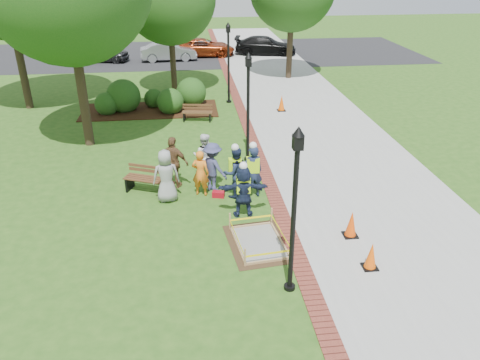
{
  "coord_description": "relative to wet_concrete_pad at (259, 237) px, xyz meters",
  "views": [
    {
      "loc": [
        -1.03,
        -12.03,
        7.54
      ],
      "look_at": [
        0.5,
        1.2,
        1.0
      ],
      "focal_mm": 35.0,
      "sensor_mm": 36.0,
      "label": 1
    }
  ],
  "objects": [
    {
      "name": "parked_car_c",
      "position": [
        -0.35,
        26.8,
        -0.23
      ],
      "size": [
        2.06,
        4.57,
        1.48
      ],
      "primitive_type": "imported",
      "rotation": [
        0.0,
        0.0,
        1.55
      ],
      "color": "#9D3614",
      "rests_on": "ground"
    },
    {
      "name": "shrub_b",
      "position": [
        -5.13,
        13.13,
        -0.23
      ],
      "size": [
        1.77,
        1.77,
        1.77
      ],
      "primitive_type": "sphere",
      "color": "#174614",
      "rests_on": "ground"
    },
    {
      "name": "cone_front",
      "position": [
        2.73,
        -1.48,
        0.14
      ],
      "size": [
        0.4,
        0.4,
        0.78
      ],
      "color": "black",
      "rests_on": "ground"
    },
    {
      "name": "ground",
      "position": [
        -0.8,
        0.94,
        -0.23
      ],
      "size": [
        100.0,
        100.0,
        0.0
      ],
      "primitive_type": "plane",
      "color": "#285116",
      "rests_on": "ground"
    },
    {
      "name": "hivis_worker_a",
      "position": [
        -0.26,
        1.64,
        0.68
      ],
      "size": [
        0.55,
        0.37,
        1.84
      ],
      "color": "#192041",
      "rests_on": "ground"
    },
    {
      "name": "bench_near",
      "position": [
        -3.32,
        3.6,
        0.05
      ],
      "size": [
        1.73,
        1.13,
        0.89
      ],
      "color": "brown",
      "rests_on": "ground"
    },
    {
      "name": "shrub_d",
      "position": [
        -1.61,
        13.73,
        -0.23
      ],
      "size": [
        1.6,
        1.6,
        1.6
      ],
      "primitive_type": "sphere",
      "color": "#174614",
      "rests_on": "ground"
    },
    {
      "name": "casual_person_b",
      "position": [
        -1.52,
        3.2,
        0.58
      ],
      "size": [
        0.59,
        0.47,
        1.62
      ],
      "color": "orange",
      "rests_on": "ground"
    },
    {
      "name": "sidewalk",
      "position": [
        4.2,
        10.94,
        -0.22
      ],
      "size": [
        6.0,
        60.0,
        0.02
      ],
      "primitive_type": "cube",
      "color": "#9E9E99",
      "rests_on": "ground"
    },
    {
      "name": "lamp_near",
      "position": [
        0.45,
        -2.06,
        2.25
      ],
      "size": [
        0.28,
        0.28,
        4.26
      ],
      "color": "black",
      "rests_on": "ground"
    },
    {
      "name": "toolbox",
      "position": [
        -0.95,
        2.95,
        -0.13
      ],
      "size": [
        0.45,
        0.32,
        0.2
      ],
      "primitive_type": "cube",
      "rotation": [
        0.0,
        0.0,
        -0.24
      ],
      "color": "maroon",
      "rests_on": "ground"
    },
    {
      "name": "brick_edging",
      "position": [
        0.95,
        10.94,
        -0.22
      ],
      "size": [
        0.5,
        60.0,
        0.03
      ],
      "primitive_type": "cube",
      "color": "maroon",
      "rests_on": "ground"
    },
    {
      "name": "shrub_c",
      "position": [
        -2.71,
        12.48,
        -0.23
      ],
      "size": [
        1.37,
        1.37,
        1.37
      ],
      "primitive_type": "sphere",
      "color": "#174614",
      "rests_on": "ground"
    },
    {
      "name": "lamp_far",
      "position": [
        0.45,
        13.94,
        2.25
      ],
      "size": [
        0.28,
        0.28,
        4.26
      ],
      "color": "black",
      "rests_on": "ground"
    },
    {
      "name": "shrub_a",
      "position": [
        -5.94,
        12.65,
        -0.23
      ],
      "size": [
        1.2,
        1.2,
        1.2
      ],
      "primitive_type": "sphere",
      "color": "#174614",
      "rests_on": "ground"
    },
    {
      "name": "cone_back",
      "position": [
        2.71,
        0.07,
        0.16
      ],
      "size": [
        0.42,
        0.42,
        0.83
      ],
      "color": "black",
      "rests_on": "ground"
    },
    {
      "name": "parked_car_a",
      "position": [
        -8.08,
        25.62,
        -0.23
      ],
      "size": [
        2.93,
        4.94,
        1.51
      ],
      "primitive_type": "imported",
      "rotation": [
        0.0,
        0.0,
        1.36
      ],
      "color": "#27272A",
      "rests_on": "ground"
    },
    {
      "name": "lamp_mid",
      "position": [
        0.45,
        5.94,
        2.25
      ],
      "size": [
        0.28,
        0.28,
        4.26
      ],
      "color": "black",
      "rests_on": "ground"
    },
    {
      "name": "parked_car_d",
      "position": [
        4.63,
        26.86,
        -0.23
      ],
      "size": [
        3.0,
        5.06,
        1.54
      ],
      "primitive_type": "imported",
      "rotation": [
        0.0,
        0.0,
        1.36
      ],
      "color": "black",
      "rests_on": "ground"
    },
    {
      "name": "mulch_bed",
      "position": [
        -3.8,
        12.94,
        -0.21
      ],
      "size": [
        7.0,
        3.0,
        0.05
      ],
      "primitive_type": "cube",
      "color": "#381E0F",
      "rests_on": "ground"
    },
    {
      "name": "cone_far",
      "position": [
        3.03,
        12.08,
        0.17
      ],
      "size": [
        0.42,
        0.42,
        0.84
      ],
      "color": "black",
      "rests_on": "ground"
    },
    {
      "name": "bench_far",
      "position": [
        -1.39,
        10.99,
        0.02
      ],
      "size": [
        1.53,
        0.72,
        0.79
      ],
      "color": "brown",
      "rests_on": "ground"
    },
    {
      "name": "casual_person_c",
      "position": [
        -1.33,
        4.54,
        0.62
      ],
      "size": [
        0.61,
        0.47,
        1.71
      ],
      "color": "white",
      "rests_on": "ground"
    },
    {
      "name": "hivis_worker_b",
      "position": [
        0.21,
        2.87,
        0.75
      ],
      "size": [
        0.65,
        0.48,
        1.99
      ],
      "color": "#1D334B",
      "rests_on": "ground"
    },
    {
      "name": "casual_person_a",
      "position": [
        -2.66,
        2.91,
        0.67
      ],
      "size": [
        0.62,
        0.44,
        1.81
      ],
      "color": "gray",
      "rests_on": "ground"
    },
    {
      "name": "parking_lot",
      "position": [
        -0.8,
        27.94,
        -0.23
      ],
      "size": [
        36.0,
        12.0,
        0.01
      ],
      "primitive_type": "cube",
      "color": "black",
      "rests_on": "ground"
    },
    {
      "name": "shrub_e",
      "position": [
        -3.61,
        13.63,
        -0.23
      ],
      "size": [
        1.03,
        1.03,
        1.03
      ],
      "primitive_type": "sphere",
      "color": "#174614",
      "rests_on": "ground"
    },
    {
      "name": "hivis_worker_c",
      "position": [
        -0.37,
        2.95,
        0.72
      ],
      "size": [
        0.65,
        0.52,
        1.92
      ],
      "color": "#1B2F48",
      "rests_on": "ground"
    },
    {
      "name": "casual_person_e",
      "position": [
        -1.08,
        3.48,
        0.64
      ],
      "size": [
        0.65,
        0.65,
        1.75
      ],
      "color": "#383C63",
      "rests_on": "ground"
    },
    {
      "name": "wet_concrete_pad",
      "position": [
        0.0,
        0.0,
        0.0
      ],
      "size": [
        1.95,
        2.48,
        0.55
      ],
      "color": "#47331E",
      "rests_on": "ground"
    },
    {
      "name": "parked_car_b",
      "position": [
        -3.06,
        25.36,
        -0.23
      ],
      "size": [
        2.36,
        4.75,
        1.5
      ],
      "primitive_type": "imported",
      "rotation": [
        0.0,
        0.0,
        1.65
      ],
      "color": "gray",
      "rests_on": "ground"
    },
    {
      "name": "casual_person_d",
      "position": [
        -2.42,
        3.9,
        0.7
      ],
      "size": [
        0.71,
        0.6,
        1.87
      ],
      "color": "brown",
      "rests_on": "ground"
    }
  ]
}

